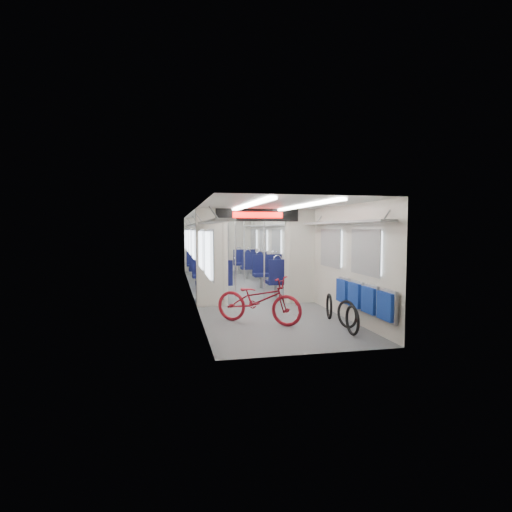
# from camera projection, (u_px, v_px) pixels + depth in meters

# --- Properties ---
(carriage) EXTENTS (12.00, 12.02, 2.31)m
(carriage) POSITION_uv_depth(u_px,v_px,m) (244.00, 240.00, 11.30)
(carriage) COLOR #515456
(carriage) RESTS_ON ground
(bicycle) EXTENTS (1.77, 1.51, 0.92)m
(bicycle) POSITION_uv_depth(u_px,v_px,m) (259.00, 300.00, 7.66)
(bicycle) COLOR maroon
(bicycle) RESTS_ON ground
(flip_bench) EXTENTS (0.12, 2.12, 0.53)m
(flip_bench) POSITION_uv_depth(u_px,v_px,m) (363.00, 298.00, 7.20)
(flip_bench) COLOR gray
(flip_bench) RESTS_ON carriage
(bike_hoop_a) EXTENTS (0.07, 0.53, 0.53)m
(bike_hoop_a) POSITION_uv_depth(u_px,v_px,m) (352.00, 322.00, 6.80)
(bike_hoop_a) COLOR black
(bike_hoop_a) RESTS_ON ground
(bike_hoop_b) EXTENTS (0.20, 0.51, 0.52)m
(bike_hoop_b) POSITION_uv_depth(u_px,v_px,m) (347.00, 316.00, 7.30)
(bike_hoop_b) COLOR black
(bike_hoop_b) RESTS_ON ground
(bike_hoop_c) EXTENTS (0.17, 0.52, 0.52)m
(bike_hoop_c) POSITION_uv_depth(u_px,v_px,m) (329.00, 307.00, 8.04)
(bike_hoop_c) COLOR black
(bike_hoop_c) RESTS_ON ground
(seat_bay_near_left) EXTENTS (0.93, 2.17, 1.13)m
(seat_bay_near_left) POSITION_uv_depth(u_px,v_px,m) (211.00, 274.00, 11.27)
(seat_bay_near_left) COLOR #0D113D
(seat_bay_near_left) RESTS_ON ground
(seat_bay_near_right) EXTENTS (0.94, 2.21, 1.14)m
(seat_bay_near_right) POSITION_uv_depth(u_px,v_px,m) (276.00, 273.00, 11.54)
(seat_bay_near_right) COLOR #0D113D
(seat_bay_near_right) RESTS_ON ground
(seat_bay_far_left) EXTENTS (0.96, 2.31, 1.17)m
(seat_bay_far_left) POSITION_uv_depth(u_px,v_px,m) (201.00, 262.00, 14.98)
(seat_bay_far_left) COLOR #0D113D
(seat_bay_far_left) RESTS_ON ground
(seat_bay_far_right) EXTENTS (0.91, 2.06, 1.10)m
(seat_bay_far_right) POSITION_uv_depth(u_px,v_px,m) (249.00, 262.00, 15.46)
(seat_bay_far_right) COLOR #0D113D
(seat_bay_far_right) RESTS_ON ground
(stanchion_near_left) EXTENTS (0.04, 0.04, 2.30)m
(stanchion_near_left) POSITION_uv_depth(u_px,v_px,m) (235.00, 255.00, 10.32)
(stanchion_near_left) COLOR silver
(stanchion_near_left) RESTS_ON ground
(stanchion_near_right) EXTENTS (0.04, 0.04, 2.30)m
(stanchion_near_right) POSITION_uv_depth(u_px,v_px,m) (264.00, 255.00, 10.13)
(stanchion_near_right) COLOR silver
(stanchion_near_right) RESTS_ON ground
(stanchion_far_left) EXTENTS (0.04, 0.04, 2.30)m
(stanchion_far_left) POSITION_uv_depth(u_px,v_px,m) (222.00, 249.00, 13.36)
(stanchion_far_left) COLOR silver
(stanchion_far_left) RESTS_ON ground
(stanchion_far_right) EXTENTS (0.04, 0.04, 2.30)m
(stanchion_far_right) POSITION_uv_depth(u_px,v_px,m) (244.00, 249.00, 13.51)
(stanchion_far_right) COLOR silver
(stanchion_far_right) RESTS_ON ground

